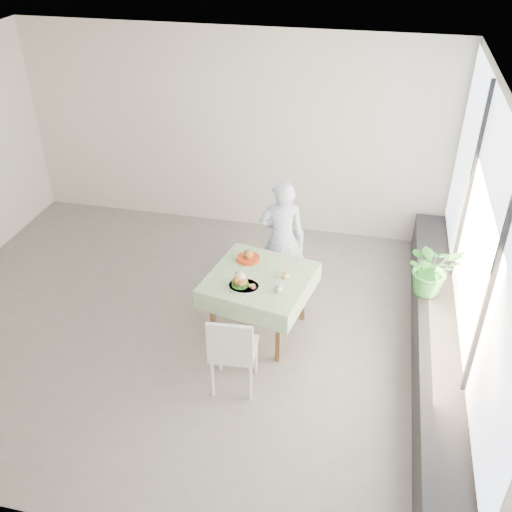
% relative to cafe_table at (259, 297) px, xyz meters
% --- Properties ---
extents(floor, '(6.00, 6.00, 0.00)m').
position_rel_cafe_table_xyz_m(floor, '(-0.91, -0.12, -0.46)').
color(floor, slate).
rests_on(floor, ground).
extents(ceiling, '(6.00, 6.00, 0.00)m').
position_rel_cafe_table_xyz_m(ceiling, '(-0.91, -0.12, 2.34)').
color(ceiling, white).
rests_on(ceiling, ground).
extents(wall_back, '(6.00, 0.02, 2.80)m').
position_rel_cafe_table_xyz_m(wall_back, '(-0.91, 2.38, 0.94)').
color(wall_back, silver).
rests_on(wall_back, ground).
extents(wall_front, '(6.00, 0.02, 2.80)m').
position_rel_cafe_table_xyz_m(wall_front, '(-0.91, -2.62, 0.94)').
color(wall_front, silver).
rests_on(wall_front, ground).
extents(wall_right, '(0.02, 5.00, 2.80)m').
position_rel_cafe_table_xyz_m(wall_right, '(2.09, -0.12, 0.94)').
color(wall_right, silver).
rests_on(wall_right, ground).
extents(window_pane, '(0.01, 4.80, 2.18)m').
position_rel_cafe_table_xyz_m(window_pane, '(2.06, -0.12, 1.19)').
color(window_pane, '#D1E0F9').
rests_on(window_pane, ground).
extents(window_ledge, '(0.40, 4.80, 0.50)m').
position_rel_cafe_table_xyz_m(window_ledge, '(1.89, -0.12, -0.21)').
color(window_ledge, black).
rests_on(window_ledge, ground).
extents(cafe_table, '(1.22, 1.22, 0.74)m').
position_rel_cafe_table_xyz_m(cafe_table, '(0.00, 0.00, 0.00)').
color(cafe_table, brown).
rests_on(cafe_table, ground).
extents(chair_far, '(0.51, 0.51, 0.83)m').
position_rel_cafe_table_xyz_m(chair_far, '(0.08, 0.82, -0.20)').
color(chair_far, white).
rests_on(chair_far, ground).
extents(chair_near, '(0.47, 0.47, 0.92)m').
position_rel_cafe_table_xyz_m(chair_near, '(-0.06, -0.89, -0.18)').
color(chair_near, white).
rests_on(chair_near, ground).
extents(diner, '(0.60, 0.45, 1.48)m').
position_rel_cafe_table_xyz_m(diner, '(0.09, 0.82, 0.28)').
color(diner, '#92B0EA').
rests_on(diner, ground).
extents(main_dish, '(0.33, 0.33, 0.17)m').
position_rel_cafe_table_xyz_m(main_dish, '(-0.13, -0.23, 0.34)').
color(main_dish, white).
rests_on(main_dish, cafe_table).
extents(juice_cup_orange, '(0.09, 0.09, 0.24)m').
position_rel_cafe_table_xyz_m(juice_cup_orange, '(0.28, 0.02, 0.34)').
color(juice_cup_orange, white).
rests_on(juice_cup_orange, cafe_table).
extents(juice_cup_lemonade, '(0.09, 0.09, 0.26)m').
position_rel_cafe_table_xyz_m(juice_cup_lemonade, '(0.25, -0.22, 0.34)').
color(juice_cup_lemonade, white).
rests_on(juice_cup_lemonade, cafe_table).
extents(second_dish, '(0.25, 0.25, 0.12)m').
position_rel_cafe_table_xyz_m(second_dish, '(-0.19, 0.28, 0.32)').
color(second_dish, '#B33412').
rests_on(second_dish, cafe_table).
extents(potted_plant, '(0.69, 0.65, 0.62)m').
position_rel_cafe_table_xyz_m(potted_plant, '(1.78, 0.46, 0.35)').
color(potted_plant, '#25702D').
rests_on(potted_plant, window_ledge).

